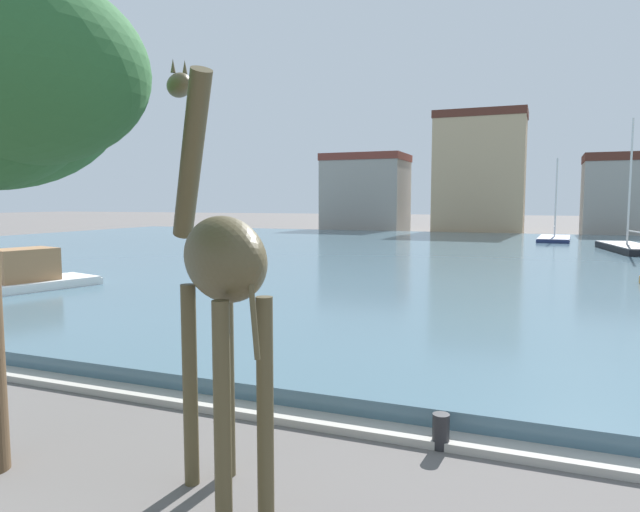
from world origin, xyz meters
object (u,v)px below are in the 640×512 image
object	(u,v)px
sailboat_white	(2,286)
sailboat_navy	(554,240)
giraffe_statue	(218,266)
mooring_bollard	(441,431)
sailboat_black	(626,250)

from	to	relation	value
sailboat_white	sailboat_navy	xyz separation A→B (m)	(17.84, 34.98, -0.24)
sailboat_navy	giraffe_statue	bearing A→B (deg)	-95.66
sailboat_white	mooring_bollard	bearing A→B (deg)	-20.53
sailboat_white	sailboat_navy	world-z (taller)	sailboat_white
giraffe_statue	sailboat_navy	xyz separation A→B (m)	(4.27, 43.12, -2.36)
giraffe_statue	sailboat_white	xyz separation A→B (m)	(-13.57, 8.14, -2.12)
sailboat_black	mooring_bollard	size ratio (longest dim) A/B	17.09
sailboat_black	sailboat_navy	distance (m)	9.62
sailboat_white	sailboat_black	distance (m)	34.12
sailboat_white	sailboat_black	xyz separation A→B (m)	(21.83, 26.22, -0.17)
sailboat_navy	mooring_bollard	size ratio (longest dim) A/B	15.17
sailboat_navy	mooring_bollard	world-z (taller)	sailboat_navy
giraffe_statue	sailboat_white	distance (m)	15.96
giraffe_statue	sailboat_white	bearing A→B (deg)	149.04
sailboat_white	sailboat_black	size ratio (longest dim) A/B	1.10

